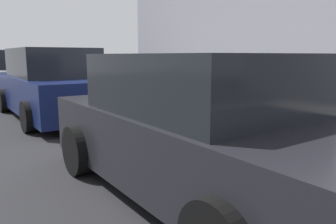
# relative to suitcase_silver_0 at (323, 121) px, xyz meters

# --- Properties ---
(ground_plane) EXTENTS (40.00, 40.00, 0.00)m
(ground_plane) POSITION_rel_suitcase_silver_0_xyz_m (3.23, 0.82, -0.52)
(ground_plane) COLOR black
(sidewalk_curb) EXTENTS (18.00, 5.00, 0.14)m
(sidewalk_curb) POSITION_rel_suitcase_silver_0_xyz_m (3.23, -1.68, -0.45)
(sidewalk_curb) COLOR gray
(sidewalk_curb) RESTS_ON ground_plane
(suitcase_silver_0) EXTENTS (0.46, 0.23, 1.04)m
(suitcase_silver_0) POSITION_rel_suitcase_silver_0_xyz_m (0.00, 0.00, 0.00)
(suitcase_silver_0) COLOR #9EA0A8
(suitcase_silver_0) RESTS_ON sidewalk_curb
(suitcase_olive_1) EXTENTS (0.36, 0.27, 0.99)m
(suitcase_olive_1) POSITION_rel_suitcase_silver_0_xyz_m (0.48, 0.09, -0.04)
(suitcase_olive_1) COLOR #59601E
(suitcase_olive_1) RESTS_ON sidewalk_curb
(suitcase_teal_2) EXTENTS (0.51, 0.24, 0.90)m
(suitcase_teal_2) POSITION_rel_suitcase_silver_0_xyz_m (0.98, 0.02, -0.05)
(suitcase_teal_2) COLOR #0F606B
(suitcase_teal_2) RESTS_ON sidewalk_curb
(suitcase_navy_3) EXTENTS (0.45, 0.25, 0.93)m
(suitcase_navy_3) POSITION_rel_suitcase_silver_0_xyz_m (1.53, 0.10, -0.02)
(suitcase_navy_3) COLOR navy
(suitcase_navy_3) RESTS_ON sidewalk_curb
(suitcase_red_4) EXTENTS (0.45, 0.26, 1.05)m
(suitcase_red_4) POSITION_rel_suitcase_silver_0_xyz_m (2.05, 0.04, -0.01)
(suitcase_red_4) COLOR red
(suitcase_red_4) RESTS_ON sidewalk_curb
(suitcase_maroon_5) EXTENTS (0.48, 0.29, 0.76)m
(suitcase_maroon_5) POSITION_rel_suitcase_silver_0_xyz_m (2.57, 0.04, -0.03)
(suitcase_maroon_5) COLOR maroon
(suitcase_maroon_5) RESTS_ON sidewalk_curb
(suitcase_black_6) EXTENTS (0.44, 0.26, 0.82)m
(suitcase_black_6) POSITION_rel_suitcase_silver_0_xyz_m (3.10, 0.10, -0.12)
(suitcase_black_6) COLOR black
(suitcase_black_6) RESTS_ON sidewalk_curb
(suitcase_silver_7) EXTENTS (0.42, 0.23, 0.82)m
(suitcase_silver_7) POSITION_rel_suitcase_silver_0_xyz_m (3.59, 0.10, -0.00)
(suitcase_silver_7) COLOR #9EA0A8
(suitcase_silver_7) RESTS_ON sidewalk_curb
(suitcase_olive_8) EXTENTS (0.44, 0.27, 0.89)m
(suitcase_olive_8) POSITION_rel_suitcase_silver_0_xyz_m (4.09, -0.00, -0.09)
(suitcase_olive_8) COLOR #59601E
(suitcase_olive_8) RESTS_ON sidewalk_curb
(suitcase_teal_9) EXTENTS (0.45, 0.25, 0.83)m
(suitcase_teal_9) POSITION_rel_suitcase_silver_0_xyz_m (4.61, 0.08, -0.10)
(suitcase_teal_9) COLOR #0F606B
(suitcase_teal_9) RESTS_ON sidewalk_curb
(suitcase_navy_10) EXTENTS (0.37, 0.27, 0.89)m
(suitcase_navy_10) POSITION_rel_suitcase_silver_0_xyz_m (5.08, 0.06, -0.06)
(suitcase_navy_10) COLOR navy
(suitcase_navy_10) RESTS_ON sidewalk_curb
(fire_hydrant) EXTENTS (0.39, 0.21, 0.77)m
(fire_hydrant) POSITION_rel_suitcase_silver_0_xyz_m (5.82, 0.07, 0.02)
(fire_hydrant) COLOR #99999E
(fire_hydrant) RESTS_ON sidewalk_curb
(bollard_post) EXTENTS (0.15, 0.15, 0.83)m
(bollard_post) POSITION_rel_suitcase_silver_0_xyz_m (6.60, 0.22, 0.03)
(bollard_post) COLOR brown
(bollard_post) RESTS_ON sidewalk_curb
(parked_car_charcoal_0) EXTENTS (4.23, 2.08, 1.55)m
(parked_car_charcoal_0) POSITION_rel_suitcase_silver_0_xyz_m (0.01, 2.48, 0.20)
(parked_car_charcoal_0) COLOR black
(parked_car_charcoal_0) RESTS_ON ground_plane
(parked_car_navy_1) EXTENTS (4.74, 2.07, 1.69)m
(parked_car_navy_1) POSITION_rel_suitcase_silver_0_xyz_m (5.62, 2.48, 0.27)
(parked_car_navy_1) COLOR #141E4C
(parked_car_navy_1) RESTS_ON ground_plane
(parked_car_silver_2) EXTENTS (4.65, 2.06, 1.71)m
(parked_car_silver_2) POSITION_rel_suitcase_silver_0_xyz_m (11.08, 2.48, 0.27)
(parked_car_silver_2) COLOR #B2B5BA
(parked_car_silver_2) RESTS_ON ground_plane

